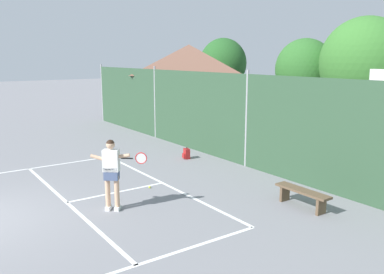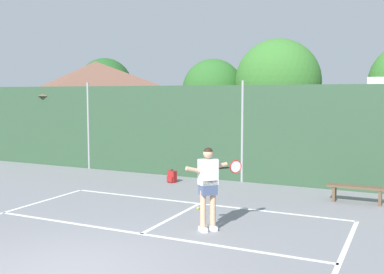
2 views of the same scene
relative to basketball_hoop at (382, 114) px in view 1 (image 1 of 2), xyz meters
name	(u,v)px [view 1 (image 1 of 2)]	position (x,y,z in m)	size (l,w,h in m)	color
chainlink_fence	(247,121)	(-4.28, -1.23, -0.66)	(26.09, 0.09, 3.46)	#2D4C33
basketball_hoop	(382,114)	(0.00, 0.00, 0.00)	(0.90, 0.67, 3.55)	#284CB2
clubhouse_building	(189,84)	(-13.12, 2.38, 0.06)	(7.19, 5.44, 4.58)	silver
tennis_player	(112,168)	(-3.06, -6.93, -1.20)	(0.89, 1.20, 1.85)	silver
tennis_ball	(150,187)	(-4.07, -5.30, -2.28)	(0.07, 0.07, 0.07)	#CCE033
backpack_red	(186,154)	(-6.39, -2.38, -2.12)	(0.31, 0.29, 0.46)	maroon
courtside_bench	(302,194)	(-0.39, -2.79, -1.95)	(1.60, 0.36, 0.48)	brown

